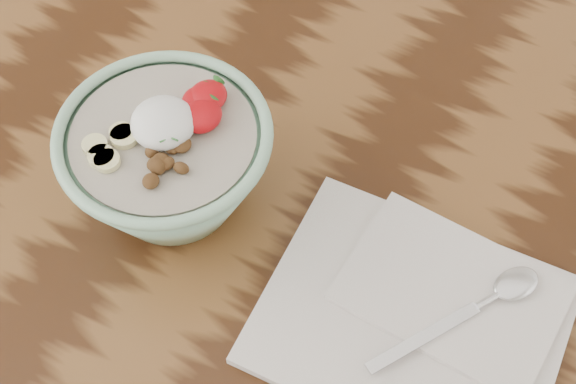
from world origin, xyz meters
The scene contains 4 objects.
table centered at (0.00, 0.00, 65.70)cm, with size 160.00×90.00×75.00cm.
breakfast_bowl centered at (-16.98, -6.19, 82.26)cm, with size 21.36×21.36×14.45cm.
napkin centered at (11.49, -5.44, 75.74)cm, with size 30.41×25.39×1.76cm.
spoon centered at (16.97, -0.88, 77.19)cm, with size 11.70×18.37×1.04cm.
Camera 1 is at (16.99, -40.21, 147.94)cm, focal length 50.00 mm.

